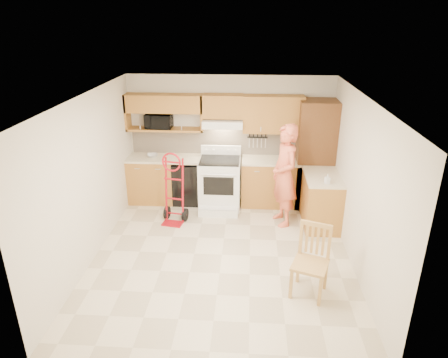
# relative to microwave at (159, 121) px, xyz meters

# --- Properties ---
(floor) EXTENTS (4.00, 4.50, 0.02)m
(floor) POSITION_rel_microwave_xyz_m (1.37, -2.08, -1.64)
(floor) COLOR beige
(floor) RESTS_ON ground
(ceiling) EXTENTS (4.00, 4.50, 0.02)m
(ceiling) POSITION_rel_microwave_xyz_m (1.37, -2.08, 0.88)
(ceiling) COLOR white
(ceiling) RESTS_ON ground
(wall_back) EXTENTS (4.00, 0.02, 2.50)m
(wall_back) POSITION_rel_microwave_xyz_m (1.37, 0.17, -0.38)
(wall_back) COLOR beige
(wall_back) RESTS_ON ground
(wall_front) EXTENTS (4.00, 0.02, 2.50)m
(wall_front) POSITION_rel_microwave_xyz_m (1.37, -4.34, -0.38)
(wall_front) COLOR beige
(wall_front) RESTS_ON ground
(wall_left) EXTENTS (0.02, 4.50, 2.50)m
(wall_left) POSITION_rel_microwave_xyz_m (-0.64, -2.08, -0.38)
(wall_left) COLOR beige
(wall_left) RESTS_ON ground
(wall_right) EXTENTS (0.02, 4.50, 2.50)m
(wall_right) POSITION_rel_microwave_xyz_m (3.38, -2.08, -0.38)
(wall_right) COLOR beige
(wall_right) RESTS_ON ground
(backsplash) EXTENTS (3.92, 0.03, 0.55)m
(backsplash) POSITION_rel_microwave_xyz_m (1.37, 0.15, -0.43)
(backsplash) COLOR beige
(backsplash) RESTS_ON wall_back
(lower_cab_left) EXTENTS (0.90, 0.60, 0.90)m
(lower_cab_left) POSITION_rel_microwave_xyz_m (-0.18, -0.14, -1.18)
(lower_cab_left) COLOR #A86A2B
(lower_cab_left) RESTS_ON ground
(dishwasher) EXTENTS (0.60, 0.60, 0.85)m
(dishwasher) POSITION_rel_microwave_xyz_m (0.57, -0.14, -1.21)
(dishwasher) COLOR black
(dishwasher) RESTS_ON ground
(lower_cab_right) EXTENTS (1.14, 0.60, 0.90)m
(lower_cab_right) POSITION_rel_microwave_xyz_m (2.20, -0.14, -1.18)
(lower_cab_right) COLOR #A86A2B
(lower_cab_right) RESTS_ON ground
(countertop_left) EXTENTS (1.50, 0.63, 0.04)m
(countertop_left) POSITION_rel_microwave_xyz_m (0.12, -0.13, -0.71)
(countertop_left) COLOR beige
(countertop_left) RESTS_ON lower_cab_left
(countertop_right) EXTENTS (1.14, 0.63, 0.04)m
(countertop_right) POSITION_rel_microwave_xyz_m (2.20, -0.13, -0.71)
(countertop_right) COLOR beige
(countertop_right) RESTS_ON lower_cab_right
(cab_return_right) EXTENTS (0.60, 1.00, 0.90)m
(cab_return_right) POSITION_rel_microwave_xyz_m (3.07, -0.94, -1.18)
(cab_return_right) COLOR #A86A2B
(cab_return_right) RESTS_ON ground
(countertop_return) EXTENTS (0.63, 1.00, 0.04)m
(countertop_return) POSITION_rel_microwave_xyz_m (3.07, -0.94, -0.71)
(countertop_return) COLOR beige
(countertop_return) RESTS_ON cab_return_right
(pantry_tall) EXTENTS (0.70, 0.60, 2.10)m
(pantry_tall) POSITION_rel_microwave_xyz_m (3.02, -0.14, -0.58)
(pantry_tall) COLOR #592D13
(pantry_tall) RESTS_ON ground
(upper_cab_left) EXTENTS (1.50, 0.33, 0.34)m
(upper_cab_left) POSITION_rel_microwave_xyz_m (0.12, 0.00, 0.35)
(upper_cab_left) COLOR #A86A2B
(upper_cab_left) RESTS_ON wall_back
(upper_shelf_mw) EXTENTS (1.50, 0.33, 0.04)m
(upper_shelf_mw) POSITION_rel_microwave_xyz_m (0.12, 0.00, -0.16)
(upper_shelf_mw) COLOR #A86A2B
(upper_shelf_mw) RESTS_ON wall_back
(upper_cab_center) EXTENTS (0.76, 0.33, 0.44)m
(upper_cab_center) POSITION_rel_microwave_xyz_m (1.25, 0.00, 0.31)
(upper_cab_center) COLOR #A86A2B
(upper_cab_center) RESTS_ON wall_back
(upper_cab_right) EXTENTS (1.14, 0.33, 0.70)m
(upper_cab_right) POSITION_rel_microwave_xyz_m (2.20, 0.00, 0.17)
(upper_cab_right) COLOR #A86A2B
(upper_cab_right) RESTS_ON wall_back
(range_hood) EXTENTS (0.76, 0.46, 0.14)m
(range_hood) POSITION_rel_microwave_xyz_m (1.25, -0.06, -0.00)
(range_hood) COLOR white
(range_hood) RESTS_ON wall_back
(knife_strip) EXTENTS (0.40, 0.05, 0.29)m
(knife_strip) POSITION_rel_microwave_xyz_m (1.92, 0.12, -0.39)
(knife_strip) COLOR black
(knife_strip) RESTS_ON backsplash
(microwave) EXTENTS (0.52, 0.36, 0.28)m
(microwave) POSITION_rel_microwave_xyz_m (0.00, 0.00, 0.00)
(microwave) COLOR black
(microwave) RESTS_ON upper_shelf_mw
(range) EXTENTS (0.79, 1.04, 1.16)m
(range) POSITION_rel_microwave_xyz_m (1.21, -0.38, -1.05)
(range) COLOR white
(range) RESTS_ON ground
(person) EXTENTS (0.63, 0.78, 1.85)m
(person) POSITION_rel_microwave_xyz_m (2.39, -0.93, -0.70)
(person) COLOR #E16445
(person) RESTS_ON ground
(hand_truck) EXTENTS (0.55, 0.51, 1.21)m
(hand_truck) POSITION_rel_microwave_xyz_m (0.42, -1.05, -1.03)
(hand_truck) COLOR #B4101B
(hand_truck) RESTS_ON ground
(dining_chair) EXTENTS (0.59, 0.61, 1.00)m
(dining_chair) POSITION_rel_microwave_xyz_m (2.61, -2.96, -1.13)
(dining_chair) COLOR tan
(dining_chair) RESTS_ON ground
(soap_bottle) EXTENTS (0.09, 0.09, 0.17)m
(soap_bottle) POSITION_rel_microwave_xyz_m (3.07, -1.28, -0.61)
(soap_bottle) COLOR white
(soap_bottle) RESTS_ON countertop_return
(bowl) EXTENTS (0.27, 0.27, 0.05)m
(bowl) POSITION_rel_microwave_xyz_m (-0.14, -0.13, -0.66)
(bowl) COLOR white
(bowl) RESTS_ON countertop_left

